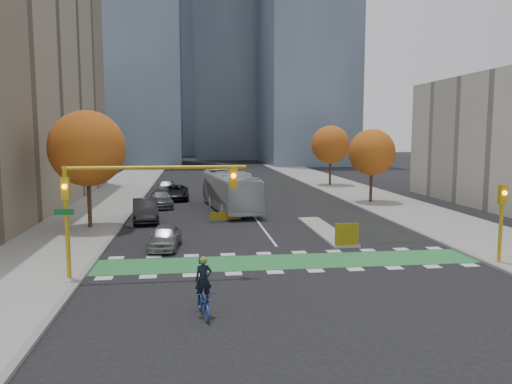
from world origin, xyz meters
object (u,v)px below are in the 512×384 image
object	(u,v)px
traffic_signal_east	(502,212)
cyclist	(204,296)
tree_east_far	(331,145)
parked_car_b	(145,210)
parked_car_a	(165,237)
bus	(230,191)
parked_car_c	(161,199)
parked_car_d	(176,192)
parked_car_e	(166,187)
traffic_signal_west	(125,191)
tree_west	(87,148)
tree_east_near	(372,152)
hazard_board	(347,234)

from	to	relation	value
traffic_signal_east	cyclist	world-z (taller)	traffic_signal_east
tree_east_far	parked_car_b	world-z (taller)	tree_east_far
parked_car_a	bus	bearing A→B (deg)	76.66
parked_car_c	parked_car_d	bearing A→B (deg)	70.64
parked_car_a	parked_car_b	distance (m)	9.41
traffic_signal_east	parked_car_e	distance (m)	37.36
tree_east_far	parked_car_d	world-z (taller)	tree_east_far
traffic_signal_west	bus	xyz separation A→B (m)	(6.28, 20.03, -2.34)
parked_car_a	parked_car_c	world-z (taller)	parked_car_c
cyclist	parked_car_e	distance (m)	37.94
cyclist	tree_east_far	bearing A→B (deg)	58.67
cyclist	parked_car_d	bearing A→B (deg)	83.36
traffic_signal_west	traffic_signal_east	xyz separation A→B (m)	(18.43, 0.00, -1.30)
bus	parked_car_e	size ratio (longest dim) A/B	2.58
cyclist	parked_car_c	bearing A→B (deg)	86.48
tree_west	parked_car_d	size ratio (longest dim) A/B	1.55
parked_car_c	tree_east_near	bearing A→B (deg)	-5.66
tree_east_far	parked_car_e	bearing A→B (deg)	-163.58
tree_west	parked_car_e	size ratio (longest dim) A/B	1.75
traffic_signal_east	parked_car_c	bearing A→B (deg)	128.97
cyclist	parked_car_e	bearing A→B (deg)	84.82
hazard_board	parked_car_a	world-z (taller)	hazard_board
bus	tree_west	bearing A→B (deg)	-151.99
bus	parked_car_c	world-z (taller)	bus
tree_west	cyclist	world-z (taller)	tree_west
parked_car_d	parked_car_e	xyz separation A→B (m)	(-1.27, 5.00, 0.07)
parked_car_d	bus	bearing A→B (deg)	-58.09
bus	parked_car_d	xyz separation A→B (m)	(-4.85, 7.50, -0.96)
cyclist	tree_east_near	bearing A→B (deg)	49.17
parked_car_a	parked_car_b	bearing A→B (deg)	107.50
bus	parked_car_a	xyz separation A→B (m)	(-4.86, -14.18, -1.01)
hazard_board	parked_car_a	size ratio (longest dim) A/B	0.35
hazard_board	traffic_signal_east	world-z (taller)	traffic_signal_east
traffic_signal_west	parked_car_b	size ratio (longest dim) A/B	1.63
hazard_board	parked_car_e	xyz separation A→B (m)	(-11.77, 27.83, 0.00)
hazard_board	bus	world-z (taller)	bus
bus	cyclist	bearing A→B (deg)	-104.51
hazard_board	parked_car_c	size ratio (longest dim) A/B	0.28
tree_east_far	traffic_signal_west	distance (m)	43.61
hazard_board	parked_car_b	world-z (taller)	parked_car_b
hazard_board	traffic_signal_west	world-z (taller)	traffic_signal_west
cyclist	hazard_board	bearing A→B (deg)	39.38
tree_east_near	tree_east_far	world-z (taller)	tree_east_far
tree_east_near	parked_car_d	bearing A→B (deg)	164.80
tree_west	bus	size ratio (longest dim) A/B	0.68
cyclist	parked_car_e	xyz separation A→B (m)	(-3.23, 37.80, 0.06)
cyclist	parked_car_d	size ratio (longest dim) A/B	0.42
traffic_signal_west	parked_car_b	distance (m)	15.40
tree_east_near	parked_car_c	size ratio (longest dim) A/B	1.41
tree_east_far	parked_car_e	distance (m)	21.59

